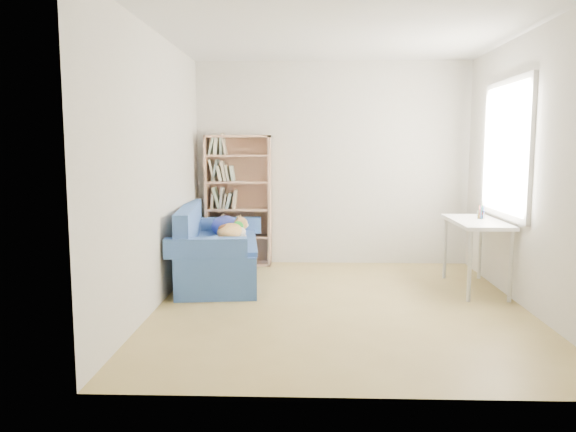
{
  "coord_description": "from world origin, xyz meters",
  "views": [
    {
      "loc": [
        -0.32,
        -5.28,
        1.54
      ],
      "look_at": [
        -0.51,
        0.17,
        0.85
      ],
      "focal_mm": 35.0,
      "sensor_mm": 36.0,
      "label": 1
    }
  ],
  "objects_px": {
    "sofa": "(216,252)",
    "desk": "(476,228)",
    "pen_cup": "(481,213)",
    "bookshelf": "(238,206)"
  },
  "relations": [
    {
      "from": "bookshelf",
      "to": "sofa",
      "type": "bearing_deg",
      "value": -99.66
    },
    {
      "from": "bookshelf",
      "to": "desk",
      "type": "distance_m",
      "value": 2.93
    },
    {
      "from": "desk",
      "to": "pen_cup",
      "type": "xyz_separation_m",
      "value": [
        0.08,
        0.12,
        0.14
      ]
    },
    {
      "from": "sofa",
      "to": "bookshelf",
      "type": "bearing_deg",
      "value": 73.94
    },
    {
      "from": "sofa",
      "to": "bookshelf",
      "type": "height_order",
      "value": "bookshelf"
    },
    {
      "from": "sofa",
      "to": "bookshelf",
      "type": "relative_size",
      "value": 1.1
    },
    {
      "from": "sofa",
      "to": "pen_cup",
      "type": "relative_size",
      "value": 12.03
    },
    {
      "from": "sofa",
      "to": "desk",
      "type": "bearing_deg",
      "value": -12.13
    },
    {
      "from": "desk",
      "to": "pen_cup",
      "type": "bearing_deg",
      "value": 57.02
    },
    {
      "from": "sofa",
      "to": "desk",
      "type": "distance_m",
      "value": 2.87
    }
  ]
}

